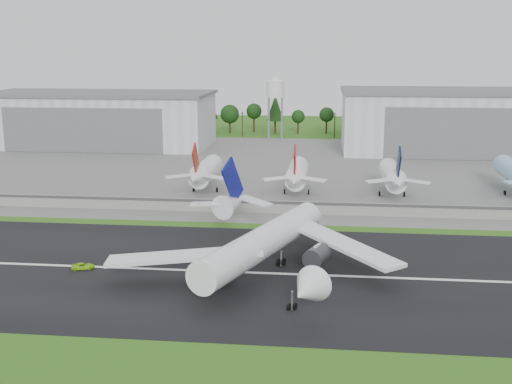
# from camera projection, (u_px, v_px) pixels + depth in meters

# --- Properties ---
(ground) EXTENTS (600.00, 600.00, 0.00)m
(ground) POSITION_uv_depth(u_px,v_px,m) (220.00, 292.00, 112.14)
(ground) COLOR #265C15
(ground) RESTS_ON ground
(runway) EXTENTS (320.00, 60.00, 0.10)m
(runway) POSITION_uv_depth(u_px,v_px,m) (229.00, 272.00, 121.83)
(runway) COLOR black
(runway) RESTS_ON ground
(runway_centerline) EXTENTS (220.00, 1.00, 0.02)m
(runway_centerline) POSITION_uv_depth(u_px,v_px,m) (229.00, 272.00, 121.82)
(runway_centerline) COLOR white
(runway_centerline) RESTS_ON runway
(apron) EXTENTS (320.00, 150.00, 0.10)m
(apron) POSITION_uv_depth(u_px,v_px,m) (275.00, 167.00, 228.52)
(apron) COLOR slate
(apron) RESTS_ON ground
(blast_fence) EXTENTS (240.00, 0.61, 3.50)m
(blast_fence) POSITION_uv_depth(u_px,v_px,m) (255.00, 206.00, 165.08)
(blast_fence) COLOR gray
(blast_fence) RESTS_ON ground
(hangar_west) EXTENTS (97.00, 44.00, 23.20)m
(hangar_west) POSITION_uv_depth(u_px,v_px,m) (99.00, 119.00, 277.97)
(hangar_west) COLOR silver
(hangar_west) RESTS_ON ground
(hangar_east) EXTENTS (102.00, 47.00, 25.20)m
(hangar_east) POSITION_uv_depth(u_px,v_px,m) (467.00, 121.00, 261.43)
(hangar_east) COLOR silver
(hangar_east) RESTS_ON ground
(water_tower) EXTENTS (8.40, 8.40, 29.40)m
(water_tower) POSITION_uv_depth(u_px,v_px,m) (275.00, 87.00, 286.71)
(water_tower) COLOR #99999E
(water_tower) RESTS_ON ground
(utility_poles) EXTENTS (230.00, 3.00, 12.00)m
(utility_poles) POSITION_uv_depth(u_px,v_px,m) (288.00, 137.00, 306.13)
(utility_poles) COLOR black
(utility_poles) RESTS_ON ground
(treeline) EXTENTS (320.00, 16.00, 22.00)m
(treeline) POSITION_uv_depth(u_px,v_px,m) (290.00, 133.00, 320.67)
(treeline) COLOR black
(treeline) RESTS_ON ground
(main_airliner) EXTENTS (53.56, 57.36, 18.17)m
(main_airliner) POSITION_uv_depth(u_px,v_px,m) (264.00, 250.00, 119.67)
(main_airliner) COLOR white
(main_airliner) RESTS_ON runway
(ground_vehicle) EXTENTS (4.77, 3.37, 1.21)m
(ground_vehicle) POSITION_uv_depth(u_px,v_px,m) (83.00, 266.00, 123.14)
(ground_vehicle) COLOR #97DD1A
(ground_vehicle) RESTS_ON runway
(parked_jet_red_a) EXTENTS (7.36, 31.29, 16.79)m
(parked_jet_red_a) POSITION_uv_depth(u_px,v_px,m) (204.00, 172.00, 186.85)
(parked_jet_red_a) COLOR white
(parked_jet_red_a) RESTS_ON ground
(parked_jet_red_b) EXTENTS (7.36, 31.29, 16.75)m
(parked_jet_red_b) POSITION_uv_depth(u_px,v_px,m) (297.00, 174.00, 184.02)
(parked_jet_red_b) COLOR white
(parked_jet_red_b) RESTS_ON ground
(parked_jet_navy) EXTENTS (7.36, 31.29, 16.74)m
(parked_jet_navy) POSITION_uv_depth(u_px,v_px,m) (393.00, 176.00, 181.14)
(parked_jet_navy) COLOR white
(parked_jet_navy) RESTS_ON ground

